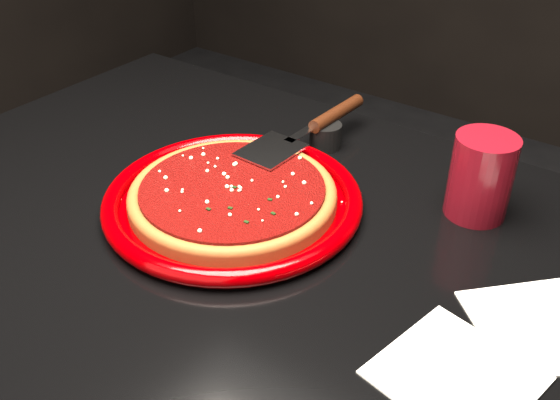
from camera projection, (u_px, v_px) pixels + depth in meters
The scene contains 11 objects.
plate at pixel (233, 200), 0.88m from camera, with size 0.36×0.36×0.03m, color #760001.
pizza_crust at pixel (233, 197), 0.87m from camera, with size 0.29×0.29×0.01m, color brown.
pizza_crust_rim at pixel (233, 193), 0.87m from camera, with size 0.29×0.29×0.02m, color brown.
pizza_sauce at pixel (232, 190), 0.87m from camera, with size 0.26×0.26×0.01m, color #6A0A08.
parmesan_dusting at pixel (232, 185), 0.86m from camera, with size 0.25×0.25×0.01m, color #F1E8BF, non-canonical shape.
basil_flecks at pixel (232, 186), 0.86m from camera, with size 0.23×0.23×0.00m, color black, non-canonical shape.
pizza_server at pixel (308, 129), 0.99m from camera, with size 0.09×0.32×0.02m, color silver, non-canonical shape.
cup at pixel (481, 177), 0.84m from camera, with size 0.08×0.08×0.12m, color maroon.
napkin_a at pixel (456, 375), 0.63m from camera, with size 0.14×0.14×0.00m, color white.
napkin_b at pixel (542, 326), 0.69m from camera, with size 0.14×0.15×0.00m, color white.
ramekin at pixel (325, 136), 1.02m from camera, with size 0.05×0.05×0.04m, color black.
Camera 1 is at (0.42, -0.52, 1.25)m, focal length 40.00 mm.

